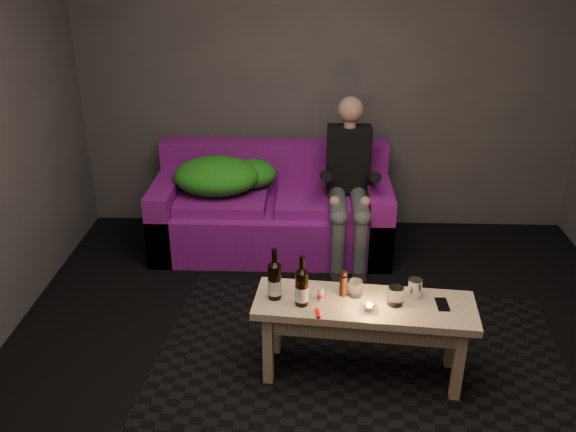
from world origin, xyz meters
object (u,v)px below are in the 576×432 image
at_px(sofa, 273,212).
at_px(steel_cup, 415,288).
at_px(person, 349,179).
at_px(beer_bottle_a, 275,280).
at_px(beer_bottle_b, 302,287).
at_px(coffee_table, 364,316).

distance_m(sofa, steel_cup, 1.76).
bearing_deg(person, beer_bottle_a, -108.51).
bearing_deg(beer_bottle_b, sofa, 99.03).
bearing_deg(person, sofa, 165.71).
bearing_deg(steel_cup, person, 102.00).
xyz_separation_m(coffee_table, beer_bottle_a, (-0.48, 0.03, 0.20)).
bearing_deg(coffee_table, sofa, 110.64).
height_order(coffee_table, beer_bottle_b, beer_bottle_b).
height_order(coffee_table, steel_cup, steel_cup).
distance_m(person, steel_cup, 1.39).
relative_size(sofa, steel_cup, 17.18).
relative_size(beer_bottle_a, beer_bottle_b, 1.03).
relative_size(coffee_table, beer_bottle_b, 4.18).
bearing_deg(sofa, person, -14.29).
relative_size(sofa, beer_bottle_b, 6.22).
height_order(person, steel_cup, person).
height_order(person, beer_bottle_b, person).
distance_m(coffee_table, beer_bottle_b, 0.39).
bearing_deg(sofa, beer_bottle_b, -80.97).
xyz_separation_m(coffee_table, steel_cup, (0.27, 0.07, 0.14)).
distance_m(person, beer_bottle_b, 1.50).
distance_m(sofa, beer_bottle_b, 1.66).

